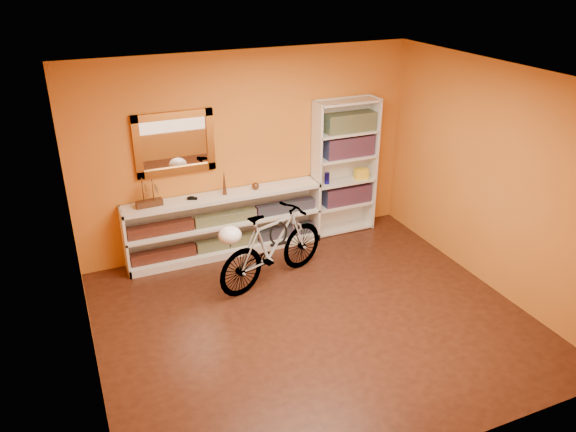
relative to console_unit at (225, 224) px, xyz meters
name	(u,v)px	position (x,y,z in m)	size (l,w,h in m)	color
floor	(313,320)	(0.41, -1.81, -0.43)	(4.50, 4.00, 0.01)	black
ceiling	(319,79)	(0.41, -1.81, 2.18)	(4.50, 4.00, 0.01)	silver
back_wall	(248,152)	(0.41, 0.19, 0.88)	(4.50, 0.01, 2.60)	#C76B1D
left_wall	(77,255)	(-1.84, -1.81, 0.88)	(0.01, 4.00, 2.60)	#C76B1D
right_wall	(494,179)	(2.67, -1.81, 0.88)	(0.01, 4.00, 2.60)	#C76B1D
gilt_mirror	(175,143)	(-0.54, 0.15, 1.12)	(0.98, 0.06, 0.78)	#995A1B
wall_socket	(310,215)	(1.31, 0.17, -0.17)	(0.09, 0.01, 0.09)	silver
console_unit	(225,224)	(0.00, 0.00, 0.00)	(2.60, 0.35, 0.85)	silver
cd_row_lower	(227,242)	(0.00, -0.02, -0.26)	(2.50, 0.13, 0.14)	black
cd_row_upper	(226,217)	(0.00, -0.02, 0.11)	(2.50, 0.13, 0.14)	navy
model_ship	(148,192)	(-0.94, 0.00, 0.61)	(0.32, 0.12, 0.38)	#381E0F
toy_car	(192,199)	(-0.41, 0.00, 0.43)	(0.00, 0.00, 0.00)	black
bronze_ornament	(224,182)	(0.01, 0.00, 0.59)	(0.06, 0.06, 0.33)	#54321C
decorative_orb	(255,186)	(0.43, 0.00, 0.47)	(0.09, 0.09, 0.09)	#54321C
bookcase	(344,168)	(1.75, 0.03, 0.52)	(0.90, 0.30, 1.90)	silver
book_row_a	(346,194)	(1.80, 0.03, 0.12)	(0.70, 0.22, 0.26)	maroon
book_row_b	(349,146)	(1.80, 0.03, 0.83)	(0.70, 0.22, 0.28)	maroon
book_row_c	(350,122)	(1.80, 0.03, 1.16)	(0.70, 0.22, 0.25)	#1B5161
travel_mug	(327,178)	(1.47, 0.01, 0.42)	(0.07, 0.07, 0.16)	#171592
red_tin	(332,126)	(1.55, 0.06, 1.13)	(0.15, 0.15, 0.19)	maroon
yellow_bag	(361,174)	(2.00, -0.01, 0.41)	(0.18, 0.12, 0.14)	yellow
bicycle	(273,246)	(0.31, -0.88, 0.05)	(1.60, 0.41, 0.94)	silver
helmet	(230,235)	(-0.27, -1.08, 0.40)	(0.26, 0.25, 0.20)	white
u_lock	(278,233)	(0.40, -0.85, 0.19)	(0.23, 0.23, 0.02)	black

